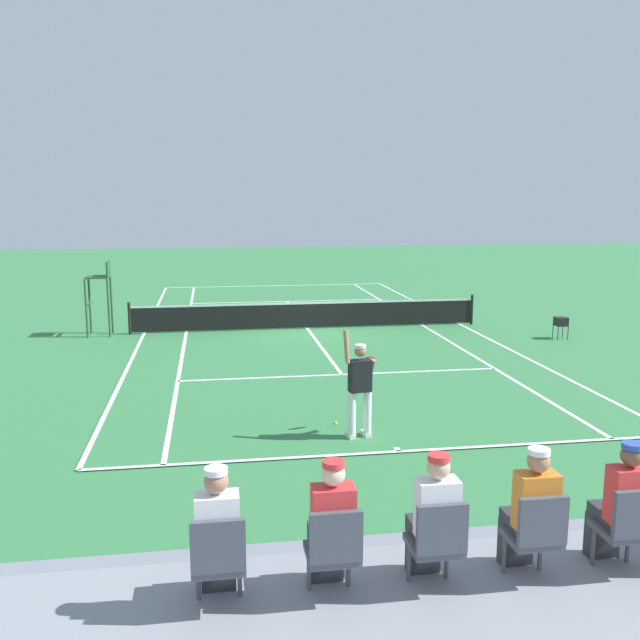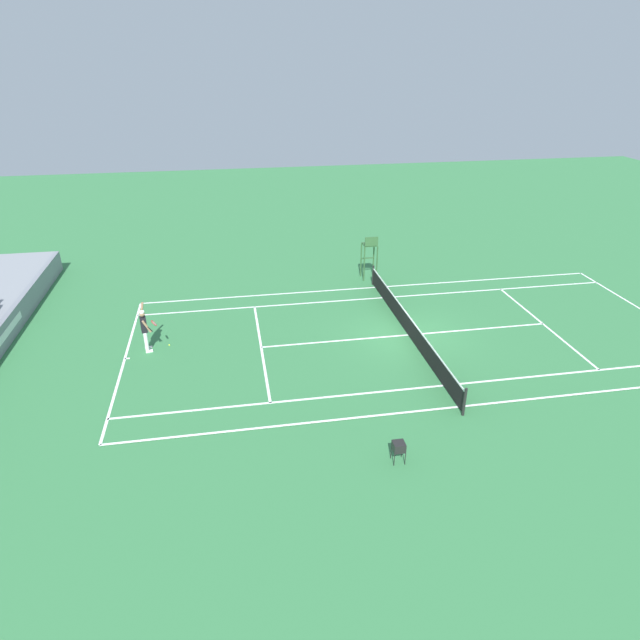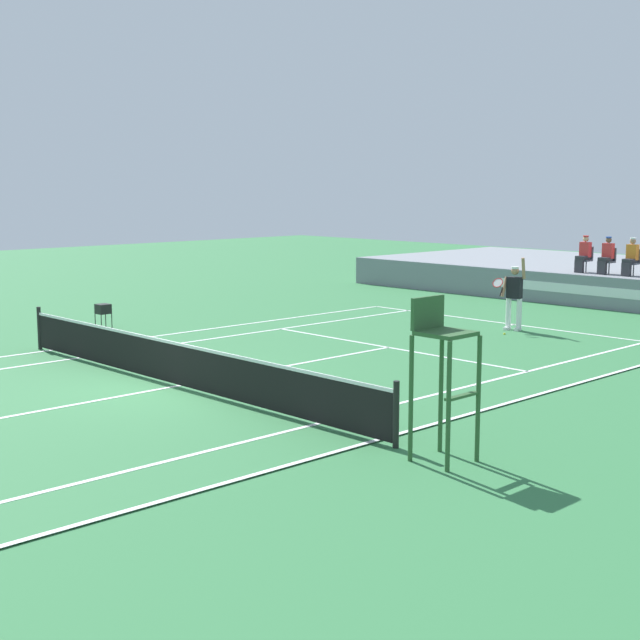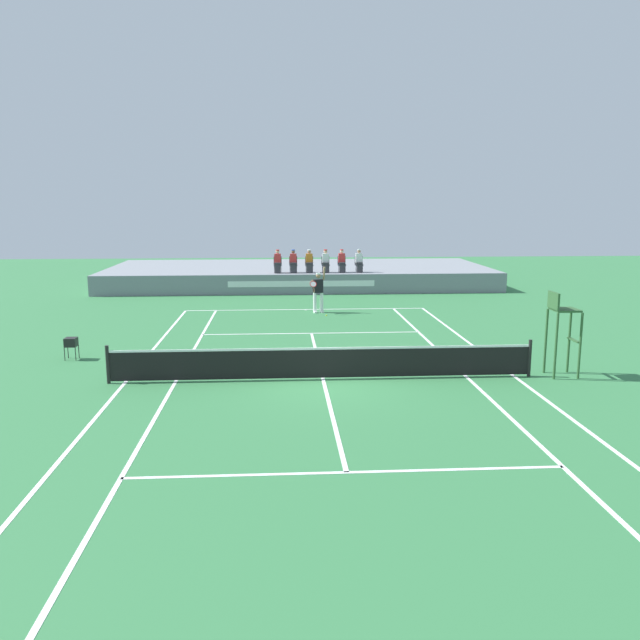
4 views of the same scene
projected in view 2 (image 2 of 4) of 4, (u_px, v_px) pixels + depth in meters
The scene contains 7 objects.
ground_plane at pixel (408, 335), 23.92m from camera, with size 80.00×80.00×0.00m, color #337542.
court at pixel (408, 335), 23.91m from camera, with size 11.08×23.88×0.03m.
net at pixel (409, 325), 23.69m from camera, with size 11.98×0.10×1.07m.
tennis_player at pixel (145, 330), 22.24m from camera, with size 0.75×0.73×2.08m.
tennis_ball at pixel (169, 345), 23.06m from camera, with size 0.07×0.07×0.07m, color #D1E533.
umpire_chair at pixel (370, 251), 29.27m from camera, with size 0.77×0.77×2.44m.
ball_hopper at pixel (399, 446), 16.30m from camera, with size 0.36×0.36×0.70m.
Camera 2 is at (-20.21, 7.45, 11.10)m, focal length 30.76 mm.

